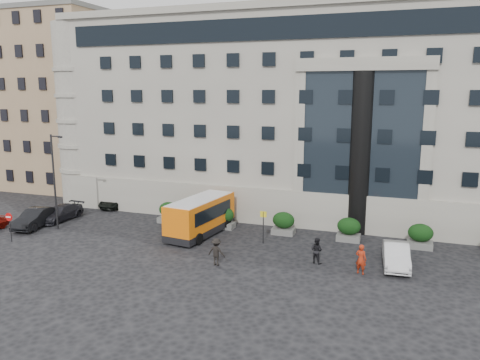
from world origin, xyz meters
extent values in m
plane|color=black|center=(0.00, 0.00, 0.00)|extent=(120.00, 120.00, 0.00)
cube|color=gray|center=(6.00, 22.00, 9.00)|extent=(44.00, 24.00, 18.00)
cylinder|color=black|center=(12.00, 10.30, 6.50)|extent=(1.80, 1.80, 13.00)
cube|color=#937455|center=(-24.00, 20.00, 10.00)|extent=(14.00, 14.00, 20.00)
cube|color=brown|center=(-27.00, 38.00, 11.00)|extent=(13.00, 13.00, 22.00)
cube|color=#5A5A58|center=(-4.00, 7.80, 0.25)|extent=(1.80, 1.20, 0.50)
ellipsoid|color=black|center=(-4.00, 7.80, 1.17)|extent=(1.80, 1.26, 1.34)
cube|color=#5A5A58|center=(1.20, 7.80, 0.25)|extent=(1.80, 1.20, 0.50)
ellipsoid|color=black|center=(1.20, 7.80, 1.17)|extent=(1.80, 1.26, 1.34)
cube|color=#5A5A58|center=(6.40, 7.80, 0.25)|extent=(1.80, 1.20, 0.50)
ellipsoid|color=black|center=(6.40, 7.80, 1.17)|extent=(1.80, 1.26, 1.34)
cube|color=#5A5A58|center=(11.60, 7.80, 0.25)|extent=(1.80, 1.20, 0.50)
ellipsoid|color=black|center=(11.60, 7.80, 1.17)|extent=(1.80, 1.26, 1.34)
cube|color=#5A5A58|center=(16.80, 7.80, 0.25)|extent=(1.80, 1.20, 0.50)
ellipsoid|color=black|center=(16.80, 7.80, 1.17)|extent=(1.80, 1.26, 1.34)
cylinder|color=#262628|center=(-12.00, 3.00, 4.00)|extent=(0.16, 0.16, 8.00)
cylinder|color=#262628|center=(-11.55, 3.00, 7.85)|extent=(0.90, 0.12, 0.12)
cube|color=black|center=(-11.10, 3.00, 7.80)|extent=(0.35, 0.18, 0.14)
cylinder|color=#262628|center=(5.50, 5.00, 1.25)|extent=(0.08, 0.08, 2.50)
cube|color=yellow|center=(5.50, 5.00, 2.30)|extent=(0.50, 0.06, 0.45)
cylinder|color=#262628|center=(-13.00, -1.00, 1.10)|extent=(0.08, 0.08, 2.20)
cylinder|color=red|center=(-13.00, -1.06, 2.00)|extent=(0.64, 0.05, 0.64)
cube|color=white|center=(-13.00, -1.10, 2.00)|extent=(0.45, 0.04, 0.10)
cube|color=orange|center=(0.08, 5.51, 1.75)|extent=(3.39, 7.39, 2.40)
cube|color=black|center=(0.08, 5.51, 0.45)|extent=(3.44, 7.43, 0.55)
cube|color=black|center=(0.08, 5.51, 1.98)|extent=(3.24, 5.85, 1.07)
cube|color=silver|center=(0.08, 5.51, 2.90)|extent=(3.22, 7.02, 0.18)
cylinder|color=black|center=(-1.44, 3.42, 0.45)|extent=(0.40, 0.93, 0.90)
cylinder|color=black|center=(0.98, 3.08, 0.45)|extent=(0.40, 0.93, 0.90)
cylinder|color=black|center=(-0.82, 7.93, 0.45)|extent=(0.40, 0.93, 0.90)
cylinder|color=black|center=(1.60, 7.60, 0.45)|extent=(0.40, 0.93, 0.90)
cube|color=maroon|center=(-12.56, 18.21, 1.66)|extent=(3.22, 4.29, 2.68)
cube|color=maroon|center=(-13.14, 15.49, 1.23)|extent=(2.66, 2.17, 1.82)
cube|color=black|center=(-13.30, 14.76, 1.61)|extent=(2.02, 0.54, 0.86)
cylinder|color=black|center=(-14.27, 15.84, 0.45)|extent=(0.46, 0.94, 0.90)
cylinder|color=black|center=(-11.97, 15.35, 0.45)|extent=(0.46, 0.94, 0.90)
cylinder|color=black|center=(-13.53, 19.30, 0.45)|extent=(0.46, 0.94, 0.90)
cylinder|color=black|center=(-11.23, 18.81, 0.45)|extent=(0.46, 0.94, 0.90)
imported|color=black|center=(-14.14, 2.84, 0.79)|extent=(2.43, 5.01, 1.58)
imported|color=black|center=(-13.56, 5.30, 0.67)|extent=(2.07, 4.70, 1.34)
imported|color=black|center=(-11.50, 11.18, 0.63)|extent=(2.16, 4.56, 1.26)
imported|color=silver|center=(15.18, 3.36, 0.76)|extent=(1.95, 4.71, 1.52)
imported|color=#A42710|center=(13.07, 1.26, 0.97)|extent=(0.82, 0.66, 1.95)
imported|color=black|center=(10.06, 2.23, 0.89)|extent=(1.05, 0.94, 1.78)
imported|color=black|center=(3.82, -0.36, 0.93)|extent=(1.24, 0.76, 1.87)
camera|label=1|loc=(15.00, -27.91, 11.56)|focal=35.00mm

